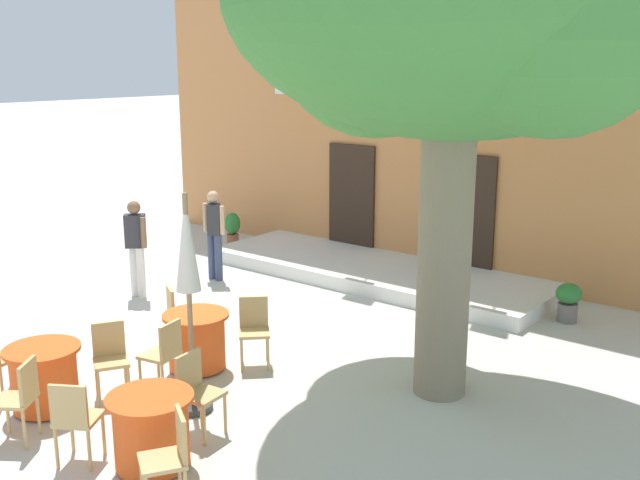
{
  "coord_description": "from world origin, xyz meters",
  "views": [
    {
      "loc": [
        7.83,
        -7.01,
        3.94
      ],
      "look_at": [
        1.1,
        1.45,
        1.3
      ],
      "focal_mm": 41.37,
      "sensor_mm": 36.0,
      "label": 1
    }
  ],
  "objects_px": {
    "cafe_table_near_tree": "(44,377)",
    "cafe_chair_middle_0": "(171,454)",
    "ground_planter_right": "(568,300)",
    "cafe_chair_front_0": "(164,351)",
    "cafe_chair_near_tree_1": "(20,395)",
    "cafe_chair_front_1": "(254,326)",
    "pedestrian_near_entrance": "(136,243)",
    "cafe_umbrella": "(188,272)",
    "cafe_chair_front_2": "(179,314)",
    "cafe_chair_middle_2": "(75,417)",
    "cafe_chair_near_tree_2": "(110,355)",
    "ground_planter_left": "(232,228)",
    "plane_tree": "(450,4)",
    "cafe_chair_middle_1": "(196,388)",
    "cafe_table_middle": "(152,430)",
    "cafe_table_front": "(197,341)"
  },
  "relations": [
    {
      "from": "cafe_chair_front_0",
      "to": "cafe_umbrella",
      "type": "relative_size",
      "value": 0.36
    },
    {
      "from": "cafe_chair_front_1",
      "to": "ground_planter_left",
      "type": "relative_size",
      "value": 1.18
    },
    {
      "from": "cafe_chair_front_2",
      "to": "ground_planter_left",
      "type": "xyz_separation_m",
      "value": [
        -3.52,
        4.55,
        -0.1
      ]
    },
    {
      "from": "cafe_table_near_tree",
      "to": "cafe_chair_middle_0",
      "type": "bearing_deg",
      "value": -7.82
    },
    {
      "from": "cafe_chair_near_tree_2",
      "to": "cafe_chair_middle_0",
      "type": "bearing_deg",
      "value": -24.26
    },
    {
      "from": "cafe_umbrella",
      "to": "pedestrian_near_entrance",
      "type": "distance_m",
      "value": 4.58
    },
    {
      "from": "cafe_table_middle",
      "to": "cafe_umbrella",
      "type": "relative_size",
      "value": 0.34
    },
    {
      "from": "ground_planter_right",
      "to": "cafe_chair_front_0",
      "type": "bearing_deg",
      "value": -117.8
    },
    {
      "from": "ground_planter_right",
      "to": "pedestrian_near_entrance",
      "type": "distance_m",
      "value": 7.07
    },
    {
      "from": "cafe_table_near_tree",
      "to": "cafe_umbrella",
      "type": "relative_size",
      "value": 0.34
    },
    {
      "from": "cafe_chair_middle_0",
      "to": "pedestrian_near_entrance",
      "type": "relative_size",
      "value": 0.55
    },
    {
      "from": "cafe_chair_near_tree_1",
      "to": "ground_planter_right",
      "type": "xyz_separation_m",
      "value": [
        3.15,
        7.24,
        -0.18
      ]
    },
    {
      "from": "cafe_chair_near_tree_2",
      "to": "cafe_chair_front_2",
      "type": "height_order",
      "value": "same"
    },
    {
      "from": "cafe_table_near_tree",
      "to": "pedestrian_near_entrance",
      "type": "relative_size",
      "value": 0.52
    },
    {
      "from": "cafe_chair_front_2",
      "to": "cafe_chair_middle_2",
      "type": "bearing_deg",
      "value": -60.03
    },
    {
      "from": "cafe_chair_front_2",
      "to": "ground_planter_left",
      "type": "relative_size",
      "value": 1.18
    },
    {
      "from": "plane_tree",
      "to": "cafe_chair_near_tree_2",
      "type": "bearing_deg",
      "value": -138.39
    },
    {
      "from": "cafe_chair_middle_2",
      "to": "ground_planter_left",
      "type": "height_order",
      "value": "cafe_chair_middle_2"
    },
    {
      "from": "cafe_table_front",
      "to": "pedestrian_near_entrance",
      "type": "distance_m",
      "value": 3.44
    },
    {
      "from": "cafe_chair_front_2",
      "to": "cafe_chair_near_tree_1",
      "type": "bearing_deg",
      "value": -76.2
    },
    {
      "from": "cafe_chair_near_tree_2",
      "to": "cafe_chair_front_0",
      "type": "height_order",
      "value": "same"
    },
    {
      "from": "ground_planter_right",
      "to": "pedestrian_near_entrance",
      "type": "bearing_deg",
      "value": -151.65
    },
    {
      "from": "cafe_chair_front_0",
      "to": "cafe_chair_near_tree_1",
      "type": "bearing_deg",
      "value": -97.99
    },
    {
      "from": "cafe_table_middle",
      "to": "cafe_table_near_tree",
      "type": "bearing_deg",
      "value": 178.97
    },
    {
      "from": "plane_tree",
      "to": "ground_planter_right",
      "type": "distance_m",
      "value": 5.4
    },
    {
      "from": "cafe_chair_front_0",
      "to": "cafe_chair_front_1",
      "type": "bearing_deg",
      "value": 78.93
    },
    {
      "from": "cafe_chair_front_2",
      "to": "cafe_umbrella",
      "type": "relative_size",
      "value": 0.36
    },
    {
      "from": "cafe_chair_middle_0",
      "to": "cafe_umbrella",
      "type": "xyz_separation_m",
      "value": [
        -1.29,
        1.41,
        1.14
      ]
    },
    {
      "from": "plane_tree",
      "to": "cafe_chair_middle_0",
      "type": "distance_m",
      "value": 5.46
    },
    {
      "from": "cafe_chair_near_tree_1",
      "to": "cafe_chair_middle_2",
      "type": "relative_size",
      "value": 1.0
    },
    {
      "from": "cafe_table_near_tree",
      "to": "cafe_chair_front_2",
      "type": "relative_size",
      "value": 0.95
    },
    {
      "from": "cafe_table_near_tree",
      "to": "cafe_chair_middle_0",
      "type": "relative_size",
      "value": 0.95
    },
    {
      "from": "cafe_chair_near_tree_1",
      "to": "cafe_chair_middle_1",
      "type": "distance_m",
      "value": 1.82
    },
    {
      "from": "cafe_chair_middle_0",
      "to": "plane_tree",
      "type": "bearing_deg",
      "value": 80.43
    },
    {
      "from": "ground_planter_right",
      "to": "plane_tree",
      "type": "bearing_deg",
      "value": -96.59
    },
    {
      "from": "cafe_table_middle",
      "to": "ground_planter_left",
      "type": "xyz_separation_m",
      "value": [
        -5.66,
        6.77,
        0.04
      ]
    },
    {
      "from": "cafe_chair_middle_2",
      "to": "cafe_chair_near_tree_2",
      "type": "bearing_deg",
      "value": 131.53
    },
    {
      "from": "cafe_chair_near_tree_1",
      "to": "cafe_chair_front_0",
      "type": "height_order",
      "value": "same"
    },
    {
      "from": "cafe_chair_near_tree_2",
      "to": "ground_planter_right",
      "type": "relative_size",
      "value": 1.49
    },
    {
      "from": "cafe_chair_middle_1",
      "to": "cafe_table_front",
      "type": "relative_size",
      "value": 1.05
    },
    {
      "from": "cafe_chair_middle_1",
      "to": "ground_planter_right",
      "type": "height_order",
      "value": "cafe_chair_middle_1"
    },
    {
      "from": "plane_tree",
      "to": "cafe_chair_middle_2",
      "type": "distance_m",
      "value": 5.83
    },
    {
      "from": "cafe_chair_middle_0",
      "to": "cafe_chair_front_2",
      "type": "distance_m",
      "value": 3.79
    },
    {
      "from": "cafe_chair_near_tree_2",
      "to": "pedestrian_near_entrance",
      "type": "xyz_separation_m",
      "value": [
        -2.88,
        2.64,
        0.41
      ]
    },
    {
      "from": "cafe_chair_front_0",
      "to": "cafe_chair_front_2",
      "type": "xyz_separation_m",
      "value": [
        -0.92,
        1.02,
        0.0
      ]
    },
    {
      "from": "cafe_chair_middle_0",
      "to": "ground_planter_left",
      "type": "relative_size",
      "value": 1.18
    },
    {
      "from": "cafe_umbrella",
      "to": "ground_planter_left",
      "type": "height_order",
      "value": "cafe_umbrella"
    },
    {
      "from": "cafe_table_middle",
      "to": "cafe_chair_front_0",
      "type": "xyz_separation_m",
      "value": [
        -1.22,
        1.19,
        0.14
      ]
    },
    {
      "from": "cafe_chair_front_0",
      "to": "cafe_chair_front_1",
      "type": "height_order",
      "value": "same"
    },
    {
      "from": "cafe_table_near_tree",
      "to": "cafe_table_middle",
      "type": "distance_m",
      "value": 1.96
    }
  ]
}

